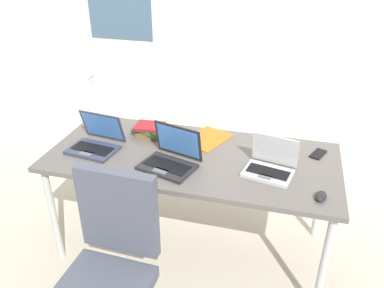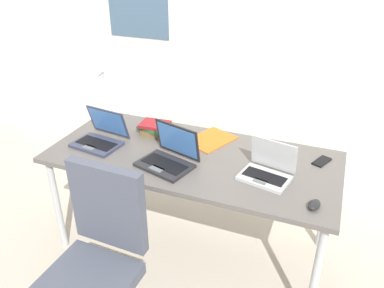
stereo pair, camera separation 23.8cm
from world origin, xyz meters
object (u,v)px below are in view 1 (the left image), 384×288
object	(u,v)px
computer_mouse	(321,196)
cell_phone	(318,154)
coffee_mug	(175,136)
book_stack	(149,130)
office_chair	(109,284)
paper_folder_center	(207,139)
laptop_mid_desk	(96,142)
laptop_center	(270,166)
desk_lamp	(93,98)
laptop_front_right	(171,159)

from	to	relation	value
computer_mouse	cell_phone	bearing A→B (deg)	104.81
computer_mouse	coffee_mug	distance (m)	1.01
book_stack	office_chair	distance (m)	1.05
cell_phone	book_stack	xyz separation A→B (m)	(-1.11, -0.03, 0.04)
cell_phone	coffee_mug	distance (m)	0.92
coffee_mug	office_chair	size ratio (longest dim) A/B	0.12
book_stack	coffee_mug	distance (m)	0.20
book_stack	paper_folder_center	bearing A→B (deg)	7.95
laptop_mid_desk	computer_mouse	distance (m)	1.40
laptop_center	book_stack	xyz separation A→B (m)	(-0.84, 0.25, 0.00)
desk_lamp	book_stack	size ratio (longest dim) A/B	1.83
book_stack	paper_folder_center	distance (m)	0.40
cell_phone	office_chair	world-z (taller)	office_chair
desk_lamp	coffee_mug	distance (m)	0.67
cell_phone	desk_lamp	bearing A→B (deg)	-158.90
desk_lamp	coffee_mug	world-z (taller)	desk_lamp
book_stack	coffee_mug	xyz separation A→B (m)	(0.19, -0.03, 0.00)
coffee_mug	desk_lamp	bearing A→B (deg)	168.53
book_stack	office_chair	xyz separation A→B (m)	(0.13, -0.97, -0.39)
office_chair	book_stack	bearing A→B (deg)	97.56
laptop_front_right	office_chair	distance (m)	0.76
laptop_center	cell_phone	world-z (taller)	laptop_center
laptop_front_right	coffee_mug	xyz separation A→B (m)	(-0.07, 0.30, -0.00)
laptop_mid_desk	office_chair	xyz separation A→B (m)	(0.40, -0.72, -0.39)
desk_lamp	book_stack	bearing A→B (deg)	-12.23
desk_lamp	paper_folder_center	world-z (taller)	desk_lamp
desk_lamp	paper_folder_center	bearing A→B (deg)	-2.87
desk_lamp	cell_phone	distance (m)	1.58
laptop_front_right	book_stack	size ratio (longest dim) A/B	1.70
laptop_mid_desk	paper_folder_center	xyz separation A→B (m)	(0.66, 0.31, -0.04)
computer_mouse	office_chair	size ratio (longest dim) A/B	0.10
laptop_mid_desk	computer_mouse	bearing A→B (deg)	-7.60
paper_folder_center	laptop_front_right	bearing A→B (deg)	-109.11
laptop_mid_desk	office_chair	bearing A→B (deg)	-61.11
laptop_center	office_chair	size ratio (longest dim) A/B	0.32
book_stack	computer_mouse	bearing A→B (deg)	-21.51
desk_lamp	laptop_front_right	xyz separation A→B (m)	(0.71, -0.43, -0.15)
laptop_front_right	office_chair	xyz separation A→B (m)	(-0.13, -0.64, -0.39)
laptop_center	cell_phone	bearing A→B (deg)	45.84
book_stack	coffee_mug	world-z (taller)	coffee_mug
laptop_mid_desk	laptop_front_right	size ratio (longest dim) A/B	0.90
paper_folder_center	office_chair	distance (m)	1.12
book_stack	cell_phone	bearing A→B (deg)	1.80
book_stack	desk_lamp	bearing A→B (deg)	167.77
desk_lamp	paper_folder_center	size ratio (longest dim) A/B	1.29
computer_mouse	paper_folder_center	size ratio (longest dim) A/B	0.31
computer_mouse	cell_phone	size ratio (longest dim) A/B	0.71
desk_lamp	computer_mouse	world-z (taller)	desk_lamp
desk_lamp	laptop_mid_desk	size ratio (longest dim) A/B	1.20
laptop_center	cell_phone	size ratio (longest dim) A/B	2.28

